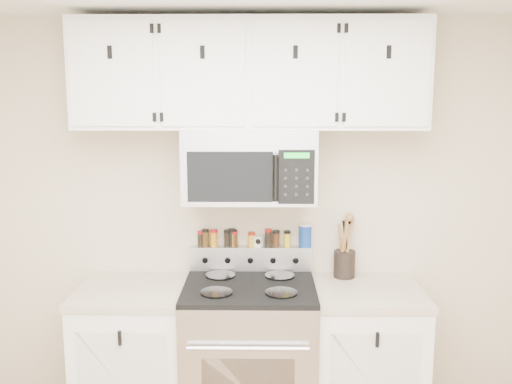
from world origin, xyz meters
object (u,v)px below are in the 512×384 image
utensil_crock (344,262)px  microwave (250,165)px  range (250,359)px  salt_canister (305,235)px

utensil_crock → microwave: bearing=-169.7°
range → utensil_crock: (0.58, 0.23, 0.53)m
microwave → salt_canister: size_ratio=5.28×
range → utensil_crock: bearing=21.8°
utensil_crock → salt_canister: size_ratio=2.69×
microwave → utensil_crock: microwave is taller
microwave → salt_canister: bearing=24.6°
microwave → salt_canister: (0.34, 0.16, -0.46)m
utensil_crock → range: bearing=-158.2°
range → salt_canister: (0.34, 0.28, 0.69)m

